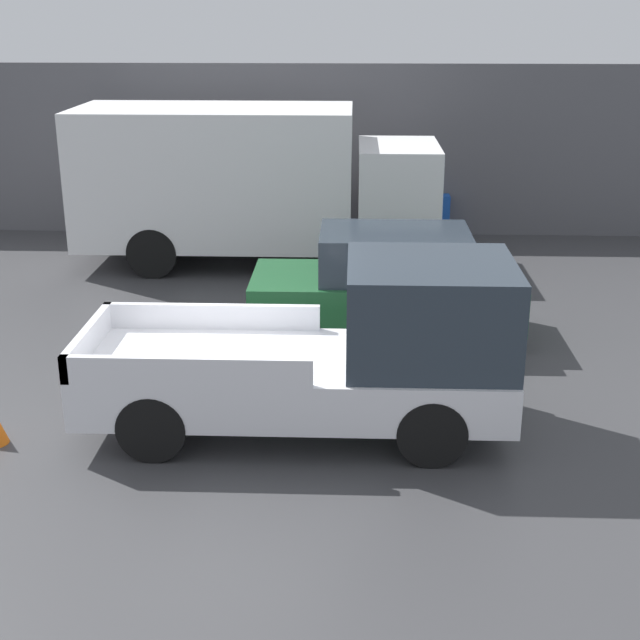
{
  "coord_description": "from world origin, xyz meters",
  "views": [
    {
      "loc": [
        1.54,
        -10.26,
        5.04
      ],
      "look_at": [
        1.11,
        0.85,
        1.09
      ],
      "focal_mm": 50.0,
      "sensor_mm": 36.0,
      "label": 1
    }
  ],
  "objects_px": {
    "car": "(388,284)",
    "delivery_truck": "(247,180)",
    "pickup_truck": "(343,354)",
    "newspaper_box": "(439,216)"
  },
  "relations": [
    {
      "from": "car",
      "to": "newspaper_box",
      "type": "xyz_separation_m",
      "value": [
        1.38,
        6.47,
        -0.37
      ]
    },
    {
      "from": "pickup_truck",
      "to": "delivery_truck",
      "type": "bearing_deg",
      "value": 105.01
    },
    {
      "from": "pickup_truck",
      "to": "delivery_truck",
      "type": "height_order",
      "value": "delivery_truck"
    },
    {
      "from": "delivery_truck",
      "to": "newspaper_box",
      "type": "distance_m",
      "value": 4.83
    },
    {
      "from": "pickup_truck",
      "to": "car",
      "type": "bearing_deg",
      "value": 78.93
    },
    {
      "from": "delivery_truck",
      "to": "newspaper_box",
      "type": "xyz_separation_m",
      "value": [
        4.1,
        2.24,
        -1.23
      ]
    },
    {
      "from": "car",
      "to": "delivery_truck",
      "type": "relative_size",
      "value": 0.59
    },
    {
      "from": "newspaper_box",
      "to": "delivery_truck",
      "type": "bearing_deg",
      "value": -151.31
    },
    {
      "from": "car",
      "to": "delivery_truck",
      "type": "bearing_deg",
      "value": 122.76
    },
    {
      "from": "car",
      "to": "newspaper_box",
      "type": "distance_m",
      "value": 6.62
    }
  ]
}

